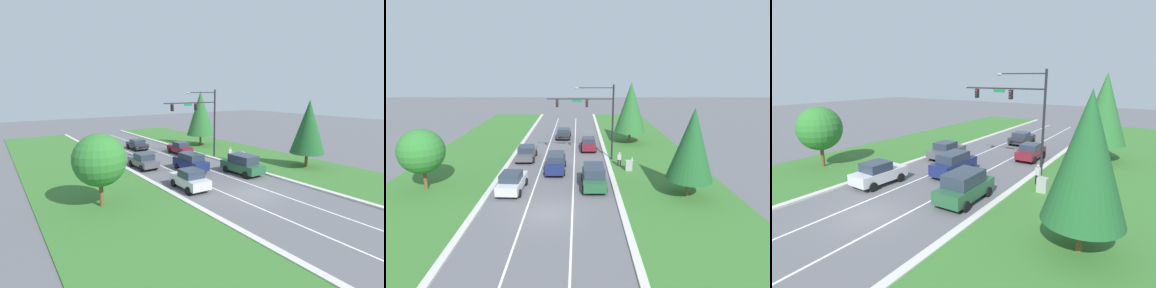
# 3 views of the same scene
# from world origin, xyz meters

# --- Properties ---
(ground_plane) EXTENTS (160.00, 160.00, 0.00)m
(ground_plane) POSITION_xyz_m (0.00, 0.00, 0.00)
(ground_plane) COLOR #5B5B60
(curb_strip_right) EXTENTS (0.50, 90.00, 0.15)m
(curb_strip_right) POSITION_xyz_m (5.65, 0.00, 0.07)
(curb_strip_right) COLOR beige
(curb_strip_right) RESTS_ON ground_plane
(curb_strip_left) EXTENTS (0.50, 90.00, 0.15)m
(curb_strip_left) POSITION_xyz_m (-5.65, 0.00, 0.07)
(curb_strip_left) COLOR beige
(curb_strip_left) RESTS_ON ground_plane
(grass_verge_right) EXTENTS (10.00, 90.00, 0.08)m
(grass_verge_right) POSITION_xyz_m (10.90, 0.00, 0.04)
(grass_verge_right) COLOR #38702D
(grass_verge_right) RESTS_ON ground_plane
(grass_verge_left) EXTENTS (10.00, 90.00, 0.08)m
(grass_verge_left) POSITION_xyz_m (-10.90, 0.00, 0.04)
(grass_verge_left) COLOR #38702D
(grass_verge_left) RESTS_ON ground_plane
(lane_stripe_inner_left) EXTENTS (0.14, 81.00, 0.01)m
(lane_stripe_inner_left) POSITION_xyz_m (-1.80, 0.00, 0.00)
(lane_stripe_inner_left) COLOR white
(lane_stripe_inner_left) RESTS_ON ground_plane
(lane_stripe_inner_right) EXTENTS (0.14, 81.00, 0.01)m
(lane_stripe_inner_right) POSITION_xyz_m (1.80, 0.00, 0.00)
(lane_stripe_inner_right) COLOR white
(lane_stripe_inner_right) RESTS_ON ground_plane
(traffic_signal_mast) EXTENTS (7.53, 0.41, 8.78)m
(traffic_signal_mast) POSITION_xyz_m (4.17, 12.95, 5.78)
(traffic_signal_mast) COLOR black
(traffic_signal_mast) RESTS_ON ground_plane
(forest_suv) EXTENTS (2.27, 4.74, 2.05)m
(forest_suv) POSITION_xyz_m (3.69, 5.06, 1.05)
(forest_suv) COLOR #235633
(forest_suv) RESTS_ON ground_plane
(navy_suv) EXTENTS (2.05, 4.57, 1.95)m
(navy_suv) POSITION_xyz_m (-0.10, 9.17, 1.00)
(navy_suv) COLOR navy
(navy_suv) RESTS_ON ground_plane
(silver_sedan) EXTENTS (2.25, 4.33, 1.81)m
(silver_sedan) POSITION_xyz_m (-3.63, 4.08, 0.90)
(silver_sedan) COLOR silver
(silver_sedan) RESTS_ON ground_plane
(burgundy_sedan) EXTENTS (1.99, 4.15, 1.68)m
(burgundy_sedan) POSITION_xyz_m (3.63, 17.30, 0.85)
(burgundy_sedan) COLOR maroon
(burgundy_sedan) RESTS_ON ground_plane
(charcoal_sedan) EXTENTS (2.18, 4.18, 1.53)m
(charcoal_sedan) POSITION_xyz_m (0.05, 23.59, 0.79)
(charcoal_sedan) COLOR #28282D
(charcoal_sedan) RESTS_ON ground_plane
(graphite_sedan) EXTENTS (2.16, 4.51, 1.71)m
(graphite_sedan) POSITION_xyz_m (-3.84, 13.18, 0.86)
(graphite_sedan) COLOR #4C4C51
(graphite_sedan) RESTS_ON ground_plane
(utility_cabinet) EXTENTS (0.70, 0.60, 1.15)m
(utility_cabinet) POSITION_xyz_m (7.59, 9.25, 0.57)
(utility_cabinet) COLOR #9E9E99
(utility_cabinet) RESTS_ON ground_plane
(pedestrian) EXTENTS (0.42, 0.31, 1.69)m
(pedestrian) POSITION_xyz_m (6.77, 10.53, 0.94)
(pedestrian) COLOR black
(pedestrian) RESTS_ON ground_plane
(fire_hydrant) EXTENTS (0.34, 0.20, 0.70)m
(fire_hydrant) POSITION_xyz_m (8.38, 11.72, 0.34)
(fire_hydrant) COLOR #B7B7BC
(fire_hydrant) RESTS_ON ground_plane
(conifer_near_right_tree) EXTENTS (3.77, 3.77, 7.69)m
(conifer_near_right_tree) POSITION_xyz_m (11.55, 2.89, 4.67)
(conifer_near_right_tree) COLOR brown
(conifer_near_right_tree) RESTS_ON ground_plane
(oak_near_left_tree) EXTENTS (3.95, 3.95, 5.60)m
(oak_near_left_tree) POSITION_xyz_m (-11.46, 4.36, 3.62)
(oak_near_left_tree) COLOR brown
(oak_near_left_tree) RESTS_ON ground_plane
(conifer_far_right_tree) EXTENTS (4.30, 4.30, 8.63)m
(conifer_far_right_tree) POSITION_xyz_m (9.54, 20.63, 5.19)
(conifer_far_right_tree) COLOR brown
(conifer_far_right_tree) RESTS_ON ground_plane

